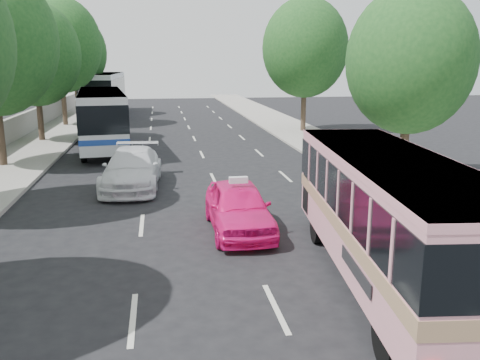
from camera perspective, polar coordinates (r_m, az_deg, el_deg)
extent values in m
plane|color=black|center=(12.48, -2.62, -10.33)|extent=(120.00, 120.00, 0.00)
cube|color=#9E998E|center=(32.58, -21.86, 3.57)|extent=(4.00, 90.00, 0.15)
cube|color=#9E998E|center=(33.22, 8.13, 4.53)|extent=(4.00, 90.00, 0.12)
cube|color=#9E998E|center=(32.91, -25.04, 4.82)|extent=(0.30, 90.00, 1.50)
cylinder|color=#38281E|center=(26.63, -25.36, 5.28)|extent=(0.36, 0.36, 3.80)
cylinder|color=#38281E|center=(34.33, -21.55, 6.87)|extent=(0.36, 0.36, 3.50)
ellipsoid|color=#19481B|center=(34.18, -22.07, 13.00)|extent=(5.52, 5.52, 6.35)
sphere|color=#19481B|center=(33.84, -21.67, 14.92)|extent=(3.59, 3.59, 3.59)
cylinder|color=#38281E|center=(42.11, -19.16, 8.39)|extent=(0.36, 0.36, 3.99)
ellipsoid|color=#19481B|center=(42.03, -19.61, 14.10)|extent=(6.30, 6.30, 7.24)
sphere|color=#19481B|center=(41.72, -19.26, 15.87)|extent=(4.09, 4.09, 4.09)
cylinder|color=#38281E|center=(50.03, -17.83, 8.98)|extent=(0.36, 0.36, 3.72)
ellipsoid|color=#19481B|center=(49.94, -18.15, 13.46)|extent=(5.88, 5.88, 6.76)
sphere|color=#19481B|center=(49.62, -17.84, 14.85)|extent=(3.82, 3.82, 3.82)
cylinder|color=#38281E|center=(22.04, 17.93, 3.76)|extent=(0.36, 0.36, 3.23)
ellipsoid|color=#19481B|center=(21.78, 18.57, 12.61)|extent=(5.10, 5.10, 5.87)
sphere|color=#19481B|center=(21.73, 20.12, 15.20)|extent=(3.32, 3.31, 3.31)
cylinder|color=#38281E|center=(36.96, 7.15, 8.30)|extent=(0.36, 0.36, 3.80)
ellipsoid|color=#19481B|center=(36.84, 7.33, 14.51)|extent=(6.00, 6.00, 6.90)
sphere|color=#19481B|center=(36.72, 8.14, 16.36)|extent=(3.90, 3.90, 3.90)
cube|color=pink|center=(11.78, 16.40, -3.42)|extent=(3.30, 9.43, 2.48)
cube|color=#9E7A59|center=(11.87, 16.31, -4.74)|extent=(3.34, 9.46, 0.32)
cube|color=black|center=(11.67, 16.55, -1.29)|extent=(3.35, 9.47, 1.02)
cube|color=pink|center=(11.52, 16.78, 2.14)|extent=(3.32, 9.46, 0.15)
cylinder|color=black|center=(14.44, 8.73, -5.12)|extent=(0.38, 0.99, 0.96)
cylinder|color=black|center=(14.96, 16.32, -4.85)|extent=(0.38, 0.99, 0.96)
cylinder|color=black|center=(9.20, 16.28, -16.63)|extent=(0.38, 0.99, 0.96)
imported|color=#FB1580|center=(15.15, -0.18, -3.05)|extent=(1.78, 4.36, 1.48)
imported|color=white|center=(20.85, -12.02, 1.25)|extent=(2.49, 5.45, 1.55)
cube|color=silver|center=(30.49, -15.25, 6.96)|extent=(3.64, 11.30, 2.82)
cube|color=black|center=(30.45, -15.29, 7.61)|extent=(3.69, 11.33, 1.39)
cube|color=navy|center=(30.57, -15.17, 5.62)|extent=(3.68, 11.32, 0.28)
cube|color=silver|center=(30.38, -15.41, 9.48)|extent=(3.66, 11.32, 0.13)
cylinder|color=black|center=(34.15, -16.93, 5.09)|extent=(0.41, 1.04, 1.02)
cylinder|color=black|center=(34.17, -13.47, 5.30)|extent=(0.41, 1.04, 1.02)
cylinder|color=black|center=(26.83, -17.14, 3.00)|extent=(0.41, 1.04, 1.02)
cylinder|color=black|center=(26.85, -12.75, 3.27)|extent=(0.41, 1.04, 1.02)
cube|color=white|center=(50.41, -15.01, 9.62)|extent=(3.04, 13.02, 3.30)
cube|color=black|center=(50.39, -15.04, 10.08)|extent=(3.09, 13.05, 1.62)
cube|color=navy|center=(50.46, -14.96, 8.67)|extent=(3.08, 13.04, 0.32)
cube|color=white|center=(50.35, -15.12, 11.40)|extent=(3.06, 13.04, 0.15)
cylinder|color=black|center=(54.74, -15.68, 8.10)|extent=(0.37, 1.20, 1.19)
cylinder|color=black|center=(54.46, -13.10, 8.22)|extent=(0.37, 1.20, 1.19)
cylinder|color=black|center=(46.22, -17.09, 7.16)|extent=(0.37, 1.20, 1.19)
cylinder|color=black|center=(45.90, -14.04, 7.30)|extent=(0.37, 1.20, 1.19)
cube|color=silver|center=(14.94, -0.18, 0.01)|extent=(0.55, 0.18, 0.18)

